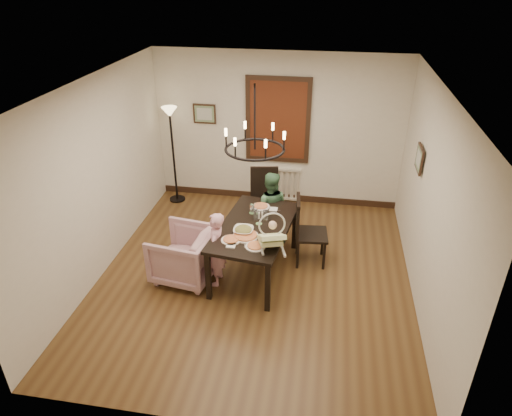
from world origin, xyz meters
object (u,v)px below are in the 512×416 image
(dining_table, at_px, (255,230))
(floor_lamp, at_px, (174,157))
(chair_right, at_px, (312,231))
(seated_man, at_px, (270,213))
(elderly_woman, at_px, (216,255))
(chair_far, at_px, (264,200))
(drinking_glass, at_px, (256,215))
(armchair, at_px, (184,255))
(baby_bouncer, at_px, (271,236))

(dining_table, relative_size, floor_lamp, 1.00)
(dining_table, xyz_separation_m, chair_right, (0.80, 0.39, -0.16))
(dining_table, bearing_deg, floor_lamp, 140.28)
(dining_table, distance_m, seated_man, 0.92)
(elderly_woman, height_order, seated_man, seated_man)
(chair_far, bearing_deg, drinking_glass, -97.72)
(dining_table, bearing_deg, drinking_glass, 101.96)
(chair_right, relative_size, floor_lamp, 0.61)
(armchair, distance_m, elderly_woman, 0.50)
(seated_man, xyz_separation_m, floor_lamp, (-1.97, 1.13, 0.39))
(chair_far, height_order, chair_right, chair_right)
(drinking_glass, bearing_deg, chair_far, 92.08)
(chair_far, xyz_separation_m, baby_bouncer, (0.36, -1.77, 0.43))
(dining_table, xyz_separation_m, elderly_woman, (-0.50, -0.35, -0.24))
(elderly_woman, bearing_deg, armchair, -96.15)
(baby_bouncer, bearing_deg, armchair, 153.93)
(armchair, xyz_separation_m, floor_lamp, (-0.90, 2.34, 0.51))
(chair_right, relative_size, armchair, 1.28)
(chair_far, xyz_separation_m, chair_right, (0.85, -0.87, 0.01))
(armchair, xyz_separation_m, seated_man, (1.08, 1.20, 0.12))
(seated_man, distance_m, baby_bouncer, 1.49)
(dining_table, xyz_separation_m, armchair, (-0.98, -0.31, -0.32))
(baby_bouncer, bearing_deg, drinking_glass, 97.52)
(armchair, distance_m, baby_bouncer, 1.42)
(floor_lamp, bearing_deg, chair_far, -22.71)
(chair_right, distance_m, floor_lamp, 3.16)
(drinking_glass, bearing_deg, dining_table, -85.52)
(elderly_woman, bearing_deg, chair_far, 163.68)
(elderly_woman, relative_size, seated_man, 0.92)
(elderly_woman, relative_size, baby_bouncer, 1.81)
(seated_man, relative_size, floor_lamp, 0.56)
(floor_lamp, bearing_deg, dining_table, -47.20)
(elderly_woman, xyz_separation_m, floor_lamp, (-1.38, 2.38, 0.43))
(dining_table, bearing_deg, elderly_woman, -137.26)
(chair_right, xyz_separation_m, elderly_woman, (-1.29, -0.74, -0.08))
(chair_far, height_order, floor_lamp, floor_lamp)
(baby_bouncer, xyz_separation_m, drinking_glass, (-0.32, 0.68, -0.09))
(chair_far, distance_m, seated_man, 0.40)
(dining_table, height_order, seated_man, seated_man)
(dining_table, bearing_deg, chair_right, 33.82)
(baby_bouncer, height_order, drinking_glass, baby_bouncer)
(dining_table, xyz_separation_m, drinking_glass, (-0.01, 0.18, 0.16))
(dining_table, relative_size, chair_right, 1.66)
(armchair, bearing_deg, elderly_woman, 93.18)
(dining_table, relative_size, elderly_woman, 1.94)
(elderly_woman, bearing_deg, dining_table, 124.24)
(armchair, xyz_separation_m, elderly_woman, (0.49, -0.04, 0.08))
(armchair, height_order, seated_man, seated_man)
(armchair, distance_m, drinking_glass, 1.19)
(elderly_woman, distance_m, seated_man, 1.38)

